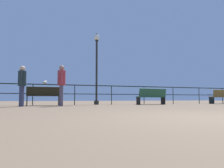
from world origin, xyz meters
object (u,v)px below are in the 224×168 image
bench_far_right (222,96)px  lamppost_center (97,63)px  seagull_on_rail (45,82)px  person_by_bench (61,83)px  bench_near_left (44,95)px  bench_near_right (152,96)px  person_at_railing (22,83)px

bench_far_right → lamppost_center: bearing=172.8°
bench_far_right → seagull_on_rail: bearing=175.5°
bench_far_right → person_by_bench: size_ratio=0.92×
bench_near_left → bench_far_right: bearing=-0.1°
bench_far_right → seagull_on_rail: 11.25m
person_by_bench → seagull_on_rail: person_by_bench is taller
bench_near_right → lamppost_center: size_ratio=0.43×
bench_near_right → seagull_on_rail: 5.94m
person_at_railing → seagull_on_rail: size_ratio=4.20×
bench_far_right → bench_near_right: bearing=180.0°
person_at_railing → seagull_on_rail: (0.98, 1.77, 0.20)m
lamppost_center → person_at_railing: (-3.81, -1.94, -1.42)m
bench_near_left → person_by_bench: bearing=-55.8°
lamppost_center → person_at_railing: 4.51m
bench_far_right → person_by_bench: bearing=-174.4°
person_at_railing → lamppost_center: bearing=27.0°
lamppost_center → bench_far_right: bearing=-7.2°
bench_near_left → bench_near_right: 5.92m
person_by_bench → bench_far_right: bearing=5.6°
bench_near_right → person_at_railing: size_ratio=1.04×
bench_near_right → seagull_on_rail: size_ratio=4.37×
person_by_bench → seagull_on_rail: bearing=108.2°
bench_near_left → lamppost_center: (2.91, 1.04, 1.89)m
seagull_on_rail → bench_far_right: bearing=-4.5°
bench_near_left → bench_far_right: (11.27, -0.01, -0.01)m
lamppost_center → person_at_railing: lamppost_center is taller
lamppost_center → person_at_railing: bearing=-153.0°
bench_near_left → bench_near_right: bearing=-0.1°
bench_near_left → bench_far_right: 11.27m
bench_near_left → person_by_bench: size_ratio=0.85×
bench_near_left → lamppost_center: bearing=19.7°
bench_near_right → person_by_bench: person_by_bench is taller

